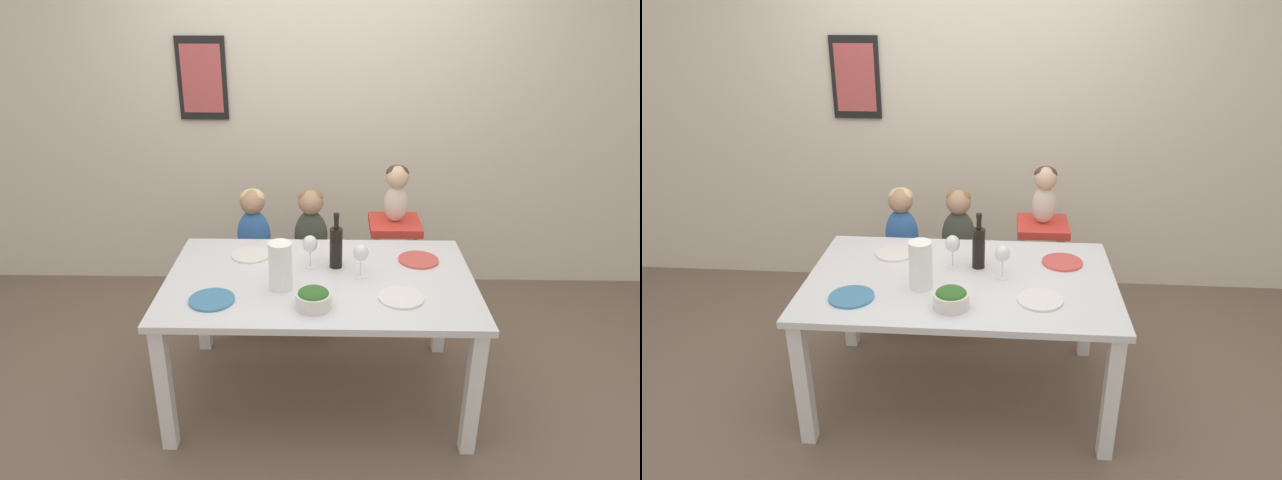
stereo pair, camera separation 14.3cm
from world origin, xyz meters
TOP-DOWN VIEW (x-y plane):
  - ground_plane at (0.00, 0.00)m, footprint 14.00×14.00m
  - wall_back at (-0.00, 1.41)m, footprint 10.00×0.09m
  - dining_table at (0.00, 0.00)m, footprint 1.58×0.97m
  - chair_far_left at (-0.43, 0.73)m, footprint 0.37×0.39m
  - chair_far_center at (-0.07, 0.73)m, footprint 0.37×0.39m
  - chair_right_highchair at (0.46, 0.73)m, footprint 0.32×0.33m
  - person_child_left at (-0.43, 0.73)m, footprint 0.21×0.16m
  - person_child_center at (-0.07, 0.73)m, footprint 0.21×0.16m
  - person_baby_right at (0.46, 0.73)m, footprint 0.15×0.15m
  - wine_bottle at (0.08, 0.13)m, footprint 0.07×0.07m
  - paper_towel_roll at (-0.19, -0.11)m, footprint 0.12×0.12m
  - wine_glass_near at (0.21, 0.02)m, footprint 0.08×0.08m
  - wine_glass_far at (-0.05, 0.12)m, footprint 0.08×0.08m
  - salad_bowl_large at (-0.02, -0.29)m, footprint 0.17×0.17m
  - dinner_plate_front_left at (-0.51, -0.25)m, footprint 0.22×0.22m
  - dinner_plate_back_left at (-0.39, 0.26)m, footprint 0.22×0.22m
  - dinner_plate_back_right at (0.53, 0.21)m, footprint 0.22×0.22m
  - dinner_plate_front_right at (0.39, -0.21)m, footprint 0.22×0.22m

SIDE VIEW (x-z plane):
  - ground_plane at x=0.00m, z-range 0.00..0.00m
  - chair_far_left at x=-0.43m, z-range 0.16..0.63m
  - chair_far_center at x=-0.07m, z-range 0.16..0.63m
  - chair_right_highchair at x=0.46m, z-range 0.20..0.95m
  - dining_table at x=0.00m, z-range 0.27..1.00m
  - dinner_plate_front_left at x=-0.51m, z-range 0.72..0.74m
  - dinner_plate_back_left at x=-0.39m, z-range 0.72..0.74m
  - dinner_plate_back_right at x=0.53m, z-range 0.72..0.74m
  - dinner_plate_front_right at x=0.39m, z-range 0.72..0.74m
  - person_child_left at x=-0.43m, z-range 0.50..0.97m
  - person_child_center at x=-0.07m, z-range 0.50..0.97m
  - salad_bowl_large at x=-0.02m, z-range 0.72..0.82m
  - wine_bottle at x=0.08m, z-range 0.69..1.00m
  - paper_towel_roll at x=-0.19m, z-range 0.72..0.97m
  - wine_glass_near at x=0.21m, z-range 0.77..0.95m
  - wine_glass_far at x=-0.05m, z-range 0.77..0.95m
  - person_baby_right at x=0.46m, z-range 0.79..1.15m
  - wall_back at x=0.00m, z-range 0.00..2.70m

